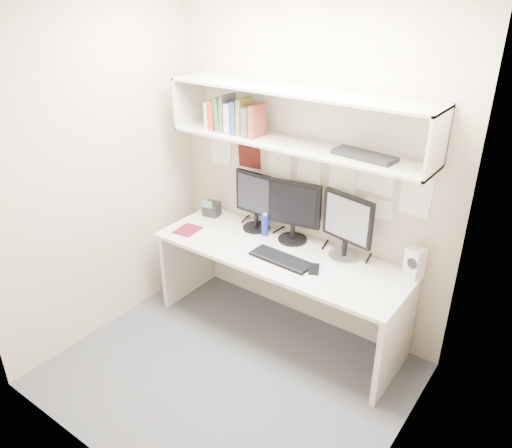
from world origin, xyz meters
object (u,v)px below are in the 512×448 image
Objects in this scene: keyboard at (281,259)px; speaker at (415,263)px; monitor_center at (294,209)px; maroon_notebook at (188,230)px; monitor_left at (257,199)px; monitor_right at (347,224)px; desk at (279,292)px; desk_phone at (212,209)px.

speaker reaches higher than keyboard.
monitor_center is 0.43m from keyboard.
maroon_notebook is (-0.89, -0.05, -0.01)m from keyboard.
monitor_left is 0.35m from monitor_center.
monitor_right reaches higher than monitor_center.
monitor_right is (0.81, -0.00, 0.01)m from monitor_left.
keyboard reaches higher than maroon_notebook.
monitor_right is at bearing 27.16° from desk.
monitor_center is 0.45m from monitor_right.
speaker is (1.32, 0.03, -0.15)m from monitor_left.
keyboard is at bearing -33.91° from monitor_left.
monitor_right is at bearing -9.42° from desk_phone.
monitor_center reaches higher than monitor_left.
speaker is at bearing 2.94° from monitor_left.
desk_phone is (-0.92, 0.30, 0.05)m from keyboard.
monitor_right is 2.43× the size of maroon_notebook.
monitor_right is at bearing -10.13° from monitor_center.
desk is 0.67m from monitor_center.
monitor_left is 1.33m from speaker.
monitor_left reaches higher than desk.
speaker is at bearing 6.87° from maroon_notebook.
monitor_right is at bearing 45.94° from keyboard.
speaker is 1.79m from desk_phone.
monitor_center is at bearing -168.39° from monitor_right.
speaker is (0.94, 0.25, 0.47)m from desk.
desk_phone is at bearing -174.81° from monitor_left.
monitor_left is 0.62m from keyboard.
monitor_left is 2.36× the size of maroon_notebook.
desk_phone is at bearing 89.68° from maroon_notebook.
keyboard reaches higher than desk.
desk is at bearing -93.78° from monitor_center.
keyboard is at bearing -82.65° from monitor_center.
monitor_center is 0.85m from desk_phone.
monitor_center is 2.22× the size of speaker.
maroon_notebook is at bearing -137.45° from monitor_left.
monitor_right is (0.43, 0.22, 0.63)m from desk.
maroon_notebook is at bearing -151.59° from monitor_right.
monitor_right is 3.06× the size of desk_phone.
monitor_left reaches higher than maroon_notebook.
monitor_left is (-0.38, 0.22, 0.62)m from desk.
monitor_left is at bearing 169.87° from monitor_center.
maroon_notebook is (-0.79, -0.37, -0.26)m from monitor_center.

